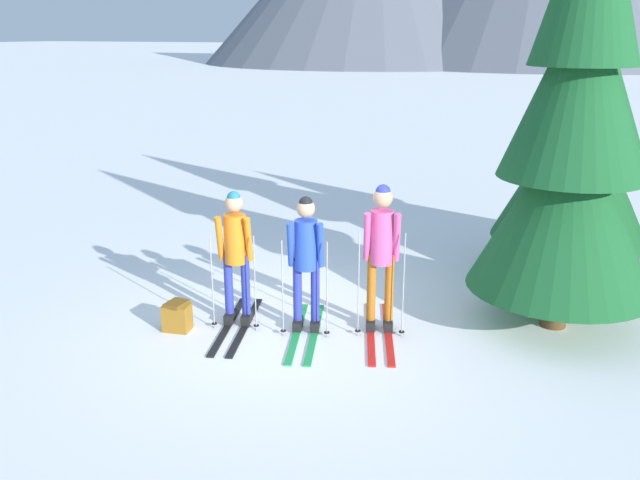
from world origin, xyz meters
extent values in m
plane|color=white|center=(0.00, 0.00, 0.00)|extent=(400.00, 400.00, 0.00)
cube|color=black|center=(-0.60, -0.28, 0.01)|extent=(0.60, 1.72, 0.02)
cube|color=black|center=(-0.81, -0.35, 0.01)|extent=(0.60, 1.72, 0.02)
cube|color=black|center=(-0.63, -0.19, 0.08)|extent=(0.18, 0.28, 0.12)
cylinder|color=#2D389E|center=(-0.63, -0.19, 0.53)|extent=(0.11, 0.11, 0.83)
cube|color=black|center=(-0.84, -0.25, 0.08)|extent=(0.18, 0.28, 0.12)
cylinder|color=#2D389E|center=(-0.84, -0.25, 0.53)|extent=(0.11, 0.11, 0.83)
cylinder|color=orange|center=(-0.73, -0.22, 1.14)|extent=(0.28, 0.28, 0.62)
sphere|color=tan|center=(-0.73, -0.22, 1.59)|extent=(0.22, 0.22, 0.22)
sphere|color=#1E6B7A|center=(-0.73, -0.22, 1.66)|extent=(0.17, 0.17, 0.17)
cylinder|color=orange|center=(-0.54, -0.23, 1.15)|extent=(0.13, 0.21, 0.59)
cylinder|color=orange|center=(-0.89, -0.33, 1.15)|extent=(0.13, 0.21, 0.59)
cylinder|color=#A5A5AD|center=(-0.42, -0.31, 0.62)|extent=(0.02, 0.02, 1.24)
cylinder|color=black|center=(-0.42, -0.31, 0.06)|extent=(0.07, 0.07, 0.01)
cylinder|color=#A5A5AD|center=(-0.94, -0.47, 0.62)|extent=(0.02, 0.02, 1.24)
cylinder|color=black|center=(-0.94, -0.47, 0.06)|extent=(0.07, 0.07, 0.01)
cube|color=black|center=(-0.78, -0.06, 1.17)|extent=(0.30, 0.23, 0.36)
cube|color=green|center=(0.30, -0.12, 0.01)|extent=(0.63, 1.69, 0.02)
cube|color=green|center=(0.09, -0.19, 0.01)|extent=(0.63, 1.69, 0.02)
cube|color=black|center=(0.27, -0.03, 0.08)|extent=(0.19, 0.28, 0.12)
cylinder|color=#2D389E|center=(0.27, -0.03, 0.53)|extent=(0.11, 0.11, 0.82)
cube|color=black|center=(0.06, -0.10, 0.08)|extent=(0.19, 0.28, 0.12)
cylinder|color=#2D389E|center=(0.06, -0.10, 0.53)|extent=(0.11, 0.11, 0.82)
cylinder|color=blue|center=(0.16, -0.06, 1.13)|extent=(0.28, 0.28, 0.62)
sphere|color=tan|center=(0.16, -0.06, 1.58)|extent=(0.22, 0.22, 0.22)
sphere|color=black|center=(0.16, -0.06, 1.65)|extent=(0.17, 0.17, 0.17)
cylinder|color=blue|center=(0.35, -0.06, 1.14)|extent=(0.14, 0.21, 0.58)
cylinder|color=blue|center=(0.01, -0.18, 1.14)|extent=(0.14, 0.21, 0.58)
cylinder|color=#A5A5AD|center=(0.47, -0.15, 0.62)|extent=(0.02, 0.02, 1.23)
cylinder|color=black|center=(0.47, -0.15, 0.06)|extent=(0.07, 0.07, 0.01)
cylinder|color=#A5A5AD|center=(-0.04, -0.32, 0.62)|extent=(0.02, 0.02, 1.23)
cylinder|color=black|center=(-0.04, -0.32, 0.06)|extent=(0.07, 0.07, 0.01)
cube|color=#99661E|center=(0.11, 0.10, 1.16)|extent=(0.30, 0.23, 0.36)
cube|color=red|center=(1.14, 0.25, 0.01)|extent=(0.70, 1.72, 0.02)
cube|color=red|center=(0.93, 0.18, 0.01)|extent=(0.70, 1.72, 0.02)
cube|color=black|center=(1.10, 0.35, 0.08)|extent=(0.19, 0.28, 0.12)
cylinder|color=#B76019|center=(1.10, 0.35, 0.56)|extent=(0.11, 0.11, 0.89)
cube|color=black|center=(0.89, 0.27, 0.08)|extent=(0.19, 0.28, 0.12)
cylinder|color=#B76019|center=(0.89, 0.27, 0.56)|extent=(0.11, 0.11, 0.89)
cylinder|color=#E55193|center=(1.00, 0.31, 1.22)|extent=(0.28, 0.28, 0.67)
sphere|color=tan|center=(1.00, 0.31, 1.71)|extent=(0.24, 0.24, 0.24)
sphere|color=#2D389E|center=(1.00, 0.31, 1.78)|extent=(0.18, 0.18, 0.18)
cylinder|color=#E55193|center=(1.19, 0.31, 1.24)|extent=(0.15, 0.22, 0.63)
cylinder|color=#E55193|center=(0.85, 0.19, 1.24)|extent=(0.15, 0.22, 0.63)
cylinder|color=#A5A5AD|center=(1.31, 0.23, 0.67)|extent=(0.02, 0.02, 1.33)
cylinder|color=black|center=(1.31, 0.23, 0.06)|extent=(0.07, 0.07, 0.01)
cylinder|color=#A5A5AD|center=(0.81, 0.05, 0.67)|extent=(0.02, 0.02, 1.33)
cylinder|color=black|center=(0.81, 0.05, 0.06)|extent=(0.07, 0.07, 0.01)
cylinder|color=#51381E|center=(2.96, 3.53, 0.54)|extent=(0.34, 0.34, 1.08)
cone|color=#195628|center=(2.96, 3.53, 1.68)|extent=(2.31, 2.31, 2.28)
cone|color=#195628|center=(2.96, 3.53, 3.12)|extent=(1.76, 1.76, 2.28)
cylinder|color=#51381E|center=(3.00, 1.31, 0.53)|extent=(0.33, 0.33, 1.05)
cone|color=#195628|center=(3.00, 1.31, 1.64)|extent=(2.25, 2.25, 2.22)
cone|color=#195628|center=(3.00, 1.31, 3.04)|extent=(1.72, 1.72, 2.22)
cube|color=#99661E|center=(-1.33, -0.70, 0.17)|extent=(0.36, 0.29, 0.34)
cube|color=brown|center=(-1.33, -0.70, 0.36)|extent=(0.22, 0.28, 0.04)
camera|label=1|loc=(3.34, -7.04, 3.59)|focal=37.41mm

